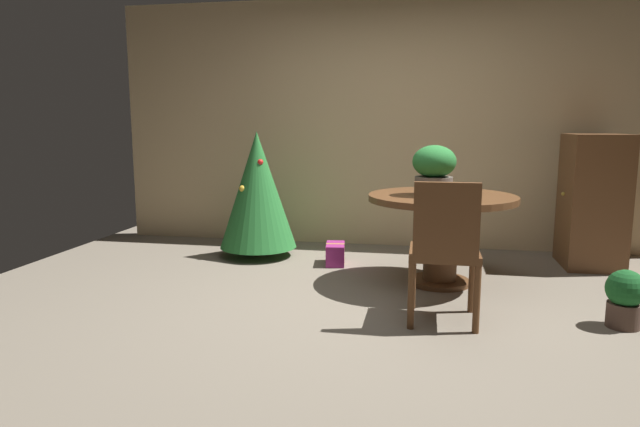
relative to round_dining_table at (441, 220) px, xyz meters
The scene contains 9 objects.
ground_plane 1.04m from the round_dining_table, 122.99° to the right, with size 6.60×6.60×0.00m, color #756B5B.
back_wall_panel 1.71m from the round_dining_table, 108.40° to the left, with size 6.00×0.10×2.60m, color tan.
round_dining_table is the anchor object (origin of this frame).
flower_vase 0.43m from the round_dining_table, 153.16° to the right, with size 0.34×0.34×0.40m.
wooden_chair_near 0.95m from the round_dining_table, 90.00° to the right, with size 0.45×0.45×0.95m.
holiday_tree 1.88m from the round_dining_table, 159.27° to the left, with size 0.76×0.76×1.23m.
gift_box_purple 1.15m from the round_dining_table, 152.94° to the left, with size 0.21×0.33×0.20m.
wooden_cabinet 1.62m from the round_dining_table, 32.32° to the left, with size 0.52×0.62×1.21m.
potted_plant 1.43m from the round_dining_table, 34.20° to the right, with size 0.24×0.24×0.38m.
Camera 1 is at (0.35, -3.78, 1.31)m, focal length 31.17 mm.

